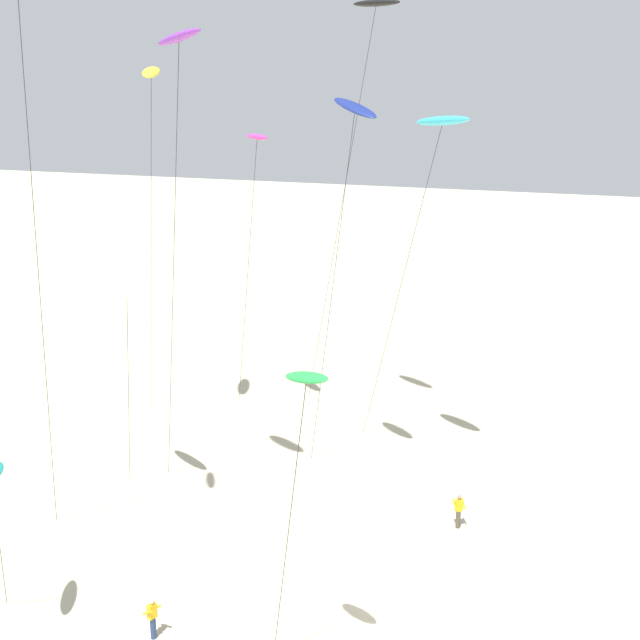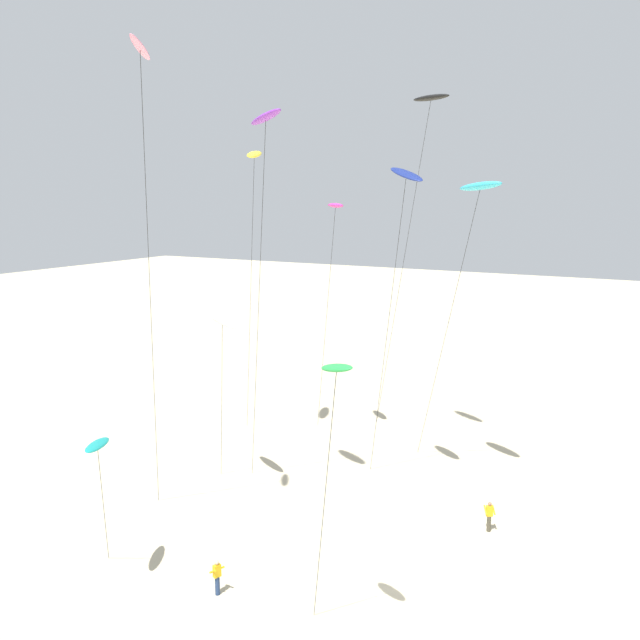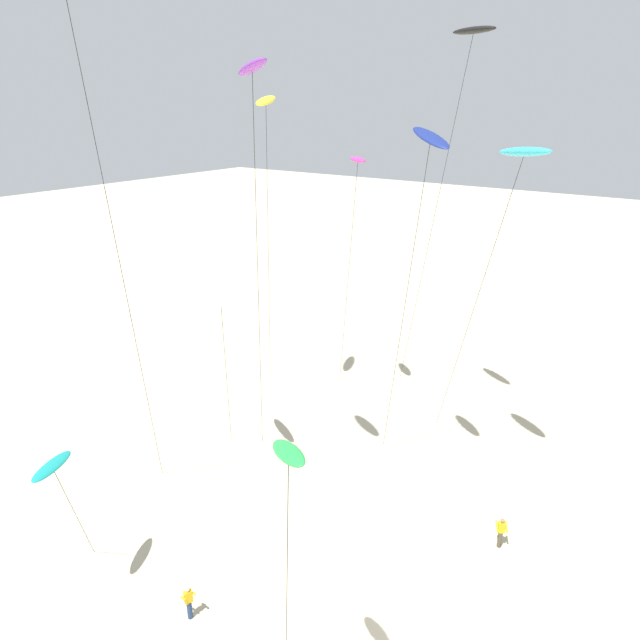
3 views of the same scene
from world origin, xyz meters
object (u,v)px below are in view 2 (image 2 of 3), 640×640
(kite_green, at_px, (336,372))
(kite_flyer_middle, at_px, (217,576))
(kite_yellow, at_px, (254,157))
(kite_white, at_px, (222,323))
(kite_teal, at_px, (97,446))
(kite_magenta, at_px, (335,208))
(kite_navy, at_px, (406,178))
(kite_purple, at_px, (266,121))
(kite_pink, at_px, (141,64))
(kite_flyer_nearest, at_px, (489,516))
(kite_black, at_px, (430,101))
(kite_cyan, at_px, (480,188))

(kite_green, bearing_deg, kite_flyer_middle, 78.43)
(kite_yellow, xyz_separation_m, kite_flyer_middle, (-15.37, -7.98, -19.36))
(kite_white, bearing_deg, kite_teal, -173.11)
(kite_magenta, xyz_separation_m, kite_navy, (-5.98, -7.33, 1.70))
(kite_magenta, height_order, kite_flyer_middle, kite_magenta)
(kite_yellow, distance_m, kite_navy, 12.10)
(kite_yellow, bearing_deg, kite_green, -138.84)
(kite_purple, bearing_deg, kite_pink, 160.81)
(kite_flyer_nearest, bearing_deg, kite_navy, 78.82)
(kite_teal, relative_size, kite_pink, 0.30)
(kite_black, distance_m, kite_flyer_nearest, 24.57)
(kite_navy, xyz_separation_m, kite_pink, (-11.52, 7.79, 4.61))
(kite_black, distance_m, kite_magenta, 9.14)
(kite_cyan, distance_m, kite_flyer_middle, 24.10)
(kite_yellow, relative_size, kite_black, 0.87)
(kite_white, xyz_separation_m, kite_flyer_middle, (-8.74, -5.94, -9.59))
(kite_white, height_order, kite_flyer_middle, kite_white)
(kite_pink, bearing_deg, kite_white, 13.49)
(kite_green, relative_size, kite_cyan, 0.65)
(kite_navy, distance_m, kite_purple, 8.10)
(kite_black, xyz_separation_m, kite_cyan, (-3.49, -4.23, -5.28))
(kite_purple, relative_size, kite_cyan, 1.18)
(kite_white, distance_m, kite_cyan, 16.42)
(kite_black, xyz_separation_m, kite_flyer_nearest, (-7.27, -6.52, -22.54))
(kite_black, height_order, kite_cyan, kite_black)
(kite_pink, bearing_deg, kite_flyer_nearest, -52.19)
(kite_black, xyz_separation_m, kite_magenta, (-0.18, 6.44, -6.48))
(kite_green, bearing_deg, kite_black, 10.79)
(kite_magenta, xyz_separation_m, kite_flyer_nearest, (-7.09, -12.95, -16.06))
(kite_white, relative_size, kite_purple, 0.50)
(kite_navy, distance_m, kite_pink, 14.65)
(kite_pink, height_order, kite_flyer_nearest, kite_pink)
(kite_teal, relative_size, kite_purple, 0.33)
(kite_white, distance_m, kite_flyer_nearest, 18.23)
(kite_navy, relative_size, kite_cyan, 1.04)
(kite_cyan, relative_size, kite_flyer_middle, 11.14)
(kite_magenta, bearing_deg, kite_navy, -129.19)
(kite_purple, height_order, kite_flyer_middle, kite_purple)
(kite_teal, xyz_separation_m, kite_white, (10.90, 1.32, 3.52))
(kite_yellow, bearing_deg, kite_navy, -103.28)
(kite_teal, bearing_deg, kite_navy, -29.36)
(kite_teal, bearing_deg, kite_magenta, -2.71)
(kite_teal, bearing_deg, kite_flyer_middle, -64.92)
(kite_white, height_order, kite_cyan, kite_cyan)
(kite_black, height_order, kite_pink, kite_pink)
(kite_purple, bearing_deg, kite_black, -22.50)
(kite_white, bearing_deg, kite_flyer_middle, -145.79)
(kite_navy, bearing_deg, kite_flyer_nearest, -101.18)
(kite_teal, distance_m, kite_magenta, 23.05)
(kite_magenta, relative_size, kite_cyan, 0.93)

